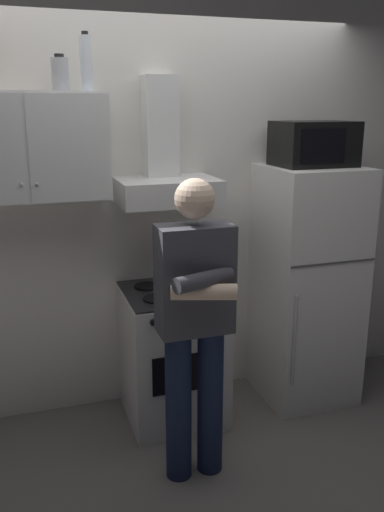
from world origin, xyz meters
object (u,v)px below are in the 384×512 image
(range_hood, at_px, (165,170))
(person_standing, at_px, (195,322))
(refrigerator, at_px, (307,285))
(stove_oven, at_px, (173,354))
(microwave, at_px, (314,144))
(upper_cabinet, at_px, (26,147))
(bottle_canister_steel, at_px, (60,74))
(bottle_vodka_clear, at_px, (86,63))

(range_hood, xyz_separation_m, person_standing, (-0.05, -0.73, -0.70))
(refrigerator, xyz_separation_m, person_standing, (-1.00, -0.61, 0.10))
(stove_oven, relative_size, microwave, 1.82)
(person_standing, bearing_deg, range_hood, 86.09)
(upper_cabinet, height_order, bottle_canister_steel, bottle_canister_steel)
(refrigerator, relative_size, person_standing, 0.98)
(upper_cabinet, distance_m, bottle_vodka_clear, 0.57)
(stove_oven, bearing_deg, microwave, 1.15)
(upper_cabinet, distance_m, range_hood, 0.81)
(upper_cabinet, distance_m, bottle_canister_steel, 0.45)
(stove_oven, bearing_deg, bottle_canister_steel, 166.07)
(stove_oven, relative_size, bottle_canister_steel, 4.46)
(bottle_vodka_clear, bearing_deg, bottle_canister_steel, 167.82)
(bottle_vodka_clear, bearing_deg, person_standing, -61.32)
(bottle_canister_steel, distance_m, bottle_vodka_clear, 0.16)
(refrigerator, distance_m, bottle_vodka_clear, 1.98)
(bottle_vodka_clear, bearing_deg, range_hood, 1.54)
(bottle_canister_steel, bearing_deg, stove_oven, -13.93)
(upper_cabinet, xyz_separation_m, person_standing, (0.75, -0.73, -0.85))
(microwave, bearing_deg, stove_oven, -178.85)
(upper_cabinet, height_order, range_hood, range_hood)
(microwave, bearing_deg, upper_cabinet, 176.52)
(range_hood, relative_size, bottle_vodka_clear, 2.40)
(person_standing, relative_size, bottle_canister_steel, 8.38)
(person_standing, xyz_separation_m, bottle_vodka_clear, (-0.39, 0.72, 1.30))
(upper_cabinet, distance_m, refrigerator, 2.00)
(range_hood, height_order, bottle_canister_steel, bottle_canister_steel)
(upper_cabinet, xyz_separation_m, range_hood, (0.80, 0.00, -0.15))
(stove_oven, height_order, bottle_vodka_clear, bottle_vodka_clear)
(bottle_vodka_clear, bearing_deg, refrigerator, -4.67)
(stove_oven, bearing_deg, person_standing, -94.72)
(upper_cabinet, relative_size, refrigerator, 0.56)
(microwave, height_order, person_standing, microwave)
(refrigerator, xyz_separation_m, bottle_vodka_clear, (-1.39, 0.11, 1.40))
(bottle_canister_steel, bearing_deg, microwave, -4.70)
(upper_cabinet, bearing_deg, bottle_vodka_clear, -1.71)
(stove_oven, bearing_deg, bottle_vodka_clear, 165.52)
(upper_cabinet, relative_size, range_hood, 1.20)
(person_standing, bearing_deg, bottle_vodka_clear, 118.68)
(microwave, bearing_deg, bottle_canister_steel, 175.30)
(range_hood, bearing_deg, bottle_vodka_clear, -178.46)
(range_hood, relative_size, bottle_canister_steel, 3.83)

